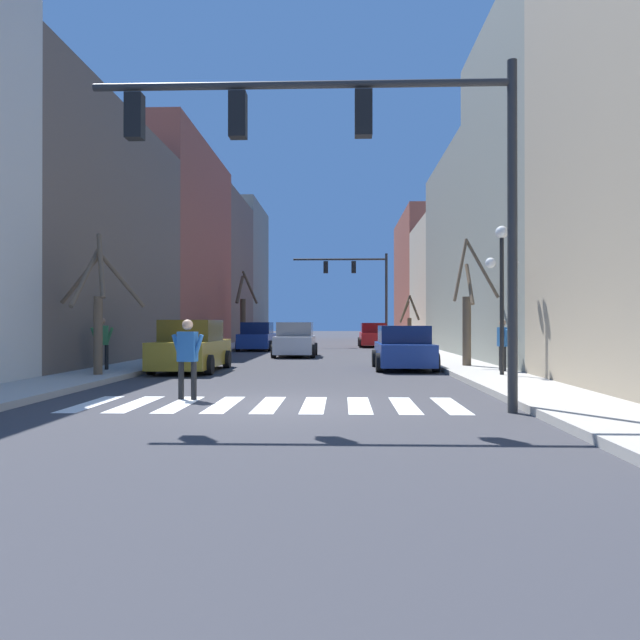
# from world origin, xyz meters

# --- Properties ---
(ground_plane) EXTENTS (240.00, 240.00, 0.00)m
(ground_plane) POSITION_xyz_m (0.00, 0.00, 0.00)
(ground_plane) COLOR #38383D
(sidewalk_right) EXTENTS (2.11, 90.00, 0.15)m
(sidewalk_right) POSITION_xyz_m (5.87, 0.00, 0.07)
(sidewalk_right) COLOR #ADA89E
(sidewalk_right) RESTS_ON ground_plane
(building_row_left) EXTENTS (6.00, 64.57, 13.86)m
(building_row_left) POSITION_xyz_m (-9.92, 28.15, 6.06)
(building_row_left) COLOR beige
(building_row_left) RESTS_ON ground_plane
(building_row_right) EXTENTS (6.00, 59.17, 13.16)m
(building_row_right) POSITION_xyz_m (9.92, 22.40, 5.82)
(building_row_right) COLOR tan
(building_row_right) RESTS_ON ground_plane
(crosswalk_stripes) EXTENTS (7.65, 2.60, 0.01)m
(crosswalk_stripes) POSITION_xyz_m (-0.00, 0.08, 0.00)
(crosswalk_stripes) COLOR white
(crosswalk_stripes) RESTS_ON ground_plane
(traffic_signal_near) EXTENTS (7.83, 0.28, 6.43)m
(traffic_signal_near) POSITION_xyz_m (1.67, -0.88, 4.82)
(traffic_signal_near) COLOR #2D2D2D
(traffic_signal_near) RESTS_ON ground_plane
(traffic_signal_far) EXTENTS (6.60, 0.28, 6.51)m
(traffic_signal_far) POSITION_xyz_m (2.71, 31.20, 4.71)
(traffic_signal_far) COLOR #2D2D2D
(traffic_signal_far) RESTS_ON ground_plane
(street_lamp_right_corner) EXTENTS (0.95, 0.36, 4.29)m
(street_lamp_right_corner) POSITION_xyz_m (6.07, 5.80, 3.19)
(street_lamp_right_corner) COLOR black
(street_lamp_right_corner) RESTS_ON sidewalk_right
(car_parked_left_mid) EXTENTS (2.06, 4.18, 1.68)m
(car_parked_left_mid) POSITION_xyz_m (-0.83, 18.12, 0.78)
(car_parked_left_mid) COLOR silver
(car_parked_left_mid) RESTS_ON ground_plane
(car_parked_right_near) EXTENTS (2.10, 4.57, 1.69)m
(car_parked_right_near) POSITION_xyz_m (-3.64, 25.07, 0.79)
(car_parked_right_near) COLOR navy
(car_parked_right_near) RESTS_ON ground_plane
(car_driving_toward_lane) EXTENTS (2.08, 4.87, 1.66)m
(car_driving_toward_lane) POSITION_xyz_m (3.65, 30.92, 0.78)
(car_driving_toward_lane) COLOR red
(car_driving_toward_lane) RESTS_ON ground_plane
(car_driving_away_lane) EXTENTS (2.07, 4.89, 1.74)m
(car_driving_away_lane) POSITION_xyz_m (-3.65, 8.71, 0.81)
(car_driving_away_lane) COLOR #A38423
(car_driving_away_lane) RESTS_ON ground_plane
(car_parked_right_mid) EXTENTS (2.10, 4.23, 1.55)m
(car_parked_right_mid) POSITION_xyz_m (3.64, 9.83, 0.73)
(car_parked_right_mid) COLOR navy
(car_parked_right_mid) RESTS_ON ground_plane
(pedestrian_waiting_at_curb) EXTENTS (0.74, 0.30, 1.71)m
(pedestrian_waiting_at_curb) POSITION_xyz_m (-1.84, 0.88, 1.01)
(pedestrian_waiting_at_curb) COLOR black
(pedestrian_waiting_at_curb) RESTS_ON ground_plane
(pedestrian_near_right_corner) EXTENTS (0.27, 0.69, 1.60)m
(pedestrian_near_right_corner) POSITION_xyz_m (6.46, 7.23, 1.10)
(pedestrian_near_right_corner) COLOR black
(pedestrian_near_right_corner) RESTS_ON sidewalk_right
(pedestrian_crossing_street) EXTENTS (0.71, 0.31, 1.66)m
(pedestrian_crossing_street) POSITION_xyz_m (-6.22, 7.35, 1.13)
(pedestrian_crossing_street) COLOR black
(pedestrian_crossing_street) RESTS_ON sidewalk_left
(street_tree_right_mid) EXTENTS (2.42, 2.27, 4.10)m
(street_tree_right_mid) POSITION_xyz_m (-5.57, 5.33, 2.10)
(street_tree_right_mid) COLOR brown
(street_tree_right_mid) RESTS_ON sidewalk_left
(street_tree_left_far) EXTENTS (1.67, 1.23, 4.47)m
(street_tree_left_far) POSITION_xyz_m (5.86, 9.62, 1.90)
(street_tree_left_far) COLOR brown
(street_tree_left_far) RESTS_ON sidewalk_right
(street_tree_left_mid) EXTENTS (1.44, 1.73, 5.18)m
(street_tree_left_mid) POSITION_xyz_m (-5.49, 31.17, 2.51)
(street_tree_left_mid) COLOR #473828
(street_tree_left_mid) RESTS_ON sidewalk_left
(street_tree_right_near) EXTENTS (1.33, 1.11, 3.25)m
(street_tree_right_near) POSITION_xyz_m (5.64, 26.55, 1.61)
(street_tree_right_near) COLOR brown
(street_tree_right_near) RESTS_ON sidewalk_right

